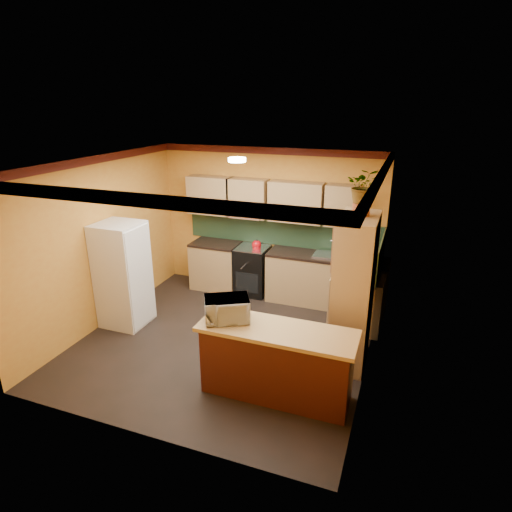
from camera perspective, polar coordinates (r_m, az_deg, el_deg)
The scene contains 15 objects.
room_shell at distance 6.13m, azimuth -3.43°, elevation 7.01°, with size 4.24×4.24×2.72m.
base_cabinets_back at distance 7.88m, azimuth 3.80°, elevation -2.60°, with size 3.65×0.60×0.88m, color tan.
countertop_back at distance 7.71m, azimuth 3.87°, elevation 0.55°, with size 3.65×0.62×0.04m, color black.
stove at distance 8.06m, azimuth -0.47°, elevation -1.92°, with size 0.58×0.58×0.91m, color black.
kettle at distance 7.79m, azimuth 0.08°, elevation 1.58°, with size 0.17×0.17×0.18m, color red, non-canonical shape.
sink at distance 7.54m, azimuth 9.53°, elevation 0.12°, with size 0.48×0.40×0.03m, color silver.
base_cabinets_right at distance 7.02m, azimuth 13.18°, elevation -6.08°, with size 0.60×0.80×0.88m, color tan.
countertop_right at distance 6.83m, azimuth 13.48°, elevation -2.61°, with size 0.62×0.80×0.04m, color black.
fridge at distance 7.15m, azimuth -17.33°, elevation -2.40°, with size 0.68×0.66×1.70m, color white.
pantry at distance 5.89m, azimuth 12.86°, elevation -4.73°, with size 0.48×0.90×2.10m, color tan.
fern_pot at distance 5.57m, azimuth 13.82°, elevation 6.10°, with size 0.22×0.22×0.16m, color brown.
fern at distance 5.51m, azimuth 14.08°, elevation 9.07°, with size 0.39×0.34×0.43m, color tan.
breakfast_bar at distance 5.38m, azimuth 2.73°, elevation -14.22°, with size 1.80×0.55×0.88m, color #4E1D12.
bar_top at distance 5.13m, azimuth 2.81°, elevation -9.93°, with size 1.90×0.65×0.05m, color tan.
microwave at distance 5.25m, azimuth -3.93°, elevation -7.07°, with size 0.53×0.36×0.30m, color white.
Camera 1 is at (2.42, -5.19, 3.47)m, focal length 30.00 mm.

